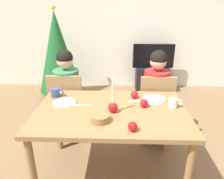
% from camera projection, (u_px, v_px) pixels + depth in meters
% --- Properties ---
extents(ground_plane, '(7.68, 7.68, 0.00)m').
position_uv_depth(ground_plane, '(111.00, 173.00, 2.24)').
color(ground_plane, brown).
extents(back_wall, '(6.40, 0.10, 2.60)m').
position_uv_depth(back_wall, '(116.00, 23.00, 4.14)').
color(back_wall, silver).
rests_on(back_wall, ground).
extents(dining_table, '(1.40, 0.90, 0.75)m').
position_uv_depth(dining_table, '(111.00, 118.00, 1.98)').
color(dining_table, olive).
rests_on(dining_table, ground).
extents(chair_left, '(0.40, 0.40, 0.90)m').
position_uv_depth(chair_left, '(68.00, 103.00, 2.62)').
color(chair_left, '#99754C').
rests_on(chair_left, ground).
extents(chair_right, '(0.40, 0.40, 0.90)m').
position_uv_depth(chair_right, '(155.00, 104.00, 2.59)').
color(chair_right, '#99754C').
rests_on(chair_right, ground).
extents(person_left_child, '(0.30, 0.30, 1.17)m').
position_uv_depth(person_left_child, '(68.00, 98.00, 2.63)').
color(person_left_child, '#33384C').
rests_on(person_left_child, ground).
extents(person_right_child, '(0.30, 0.30, 1.17)m').
position_uv_depth(person_right_child, '(155.00, 99.00, 2.60)').
color(person_right_child, '#33384C').
rests_on(person_right_child, ground).
extents(tv_stand, '(0.64, 0.40, 0.48)m').
position_uv_depth(tv_stand, '(152.00, 79.00, 4.25)').
color(tv_stand, black).
rests_on(tv_stand, ground).
extents(tv, '(0.79, 0.05, 0.46)m').
position_uv_depth(tv, '(153.00, 56.00, 4.07)').
color(tv, black).
rests_on(tv, tv_stand).
extents(christmas_tree, '(0.75, 0.75, 1.64)m').
position_uv_depth(christmas_tree, '(58.00, 52.00, 3.75)').
color(christmas_tree, brown).
rests_on(christmas_tree, ground).
extents(candle_centerpiece, '(0.09, 0.09, 0.33)m').
position_uv_depth(candle_centerpiece, '(113.00, 105.00, 1.89)').
color(candle_centerpiece, red).
rests_on(candle_centerpiece, dining_table).
extents(plate_left, '(0.22, 0.22, 0.01)m').
position_uv_depth(plate_left, '(65.00, 103.00, 2.08)').
color(plate_left, white).
rests_on(plate_left, dining_table).
extents(plate_right, '(0.23, 0.23, 0.01)m').
position_uv_depth(plate_right, '(154.00, 99.00, 2.15)').
color(plate_right, white).
rests_on(plate_right, dining_table).
extents(mug_left, '(0.14, 0.09, 0.09)m').
position_uv_depth(mug_left, '(56.00, 93.00, 2.21)').
color(mug_left, '#33477F').
rests_on(mug_left, dining_table).
extents(mug_right, '(0.13, 0.09, 0.09)m').
position_uv_depth(mug_right, '(173.00, 103.00, 1.99)').
color(mug_right, silver).
rests_on(mug_right, dining_table).
extents(fork_left, '(0.18, 0.04, 0.01)m').
position_uv_depth(fork_left, '(81.00, 105.00, 2.03)').
color(fork_left, silver).
rests_on(fork_left, dining_table).
extents(fork_right, '(0.18, 0.02, 0.01)m').
position_uv_depth(fork_right, '(137.00, 101.00, 2.11)').
color(fork_right, silver).
rests_on(fork_right, dining_table).
extents(bowl_walnuts, '(0.15, 0.15, 0.06)m').
position_uv_depth(bowl_walnuts, '(100.00, 118.00, 1.75)').
color(bowl_walnuts, olive).
rests_on(bowl_walnuts, dining_table).
extents(apple_near_candle, '(0.08, 0.08, 0.08)m').
position_uv_depth(apple_near_candle, '(134.00, 94.00, 2.18)').
color(apple_near_candle, red).
rests_on(apple_near_candle, dining_table).
extents(apple_by_left_plate, '(0.08, 0.08, 0.08)m').
position_uv_depth(apple_by_left_plate, '(144.00, 103.00, 1.99)').
color(apple_by_left_plate, red).
rests_on(apple_by_left_plate, dining_table).
extents(apple_by_right_mug, '(0.07, 0.07, 0.07)m').
position_uv_depth(apple_by_right_mug, '(133.00, 127.00, 1.62)').
color(apple_by_right_mug, '#B01317').
rests_on(apple_by_right_mug, dining_table).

